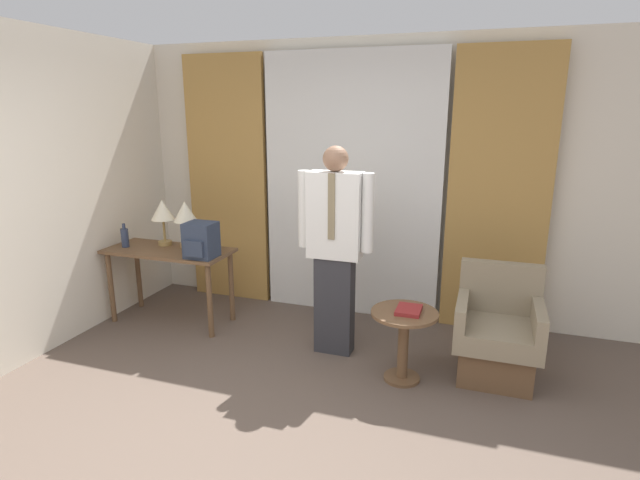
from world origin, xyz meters
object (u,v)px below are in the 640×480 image
at_px(person, 335,244).
at_px(armchair, 497,337).
at_px(table_lamp_left, 163,212).
at_px(side_table, 404,334).
at_px(table_lamp_right, 185,214).
at_px(bottle_near_edge, 125,237).
at_px(book, 409,310).
at_px(desk, 169,261).
at_px(backpack, 201,240).

bearing_deg(person, armchair, 0.48).
xyz_separation_m(table_lamp_left, side_table, (2.47, -0.51, -0.68)).
height_order(table_lamp_right, bottle_near_edge, table_lamp_right).
bearing_deg(person, side_table, -24.35).
relative_size(bottle_near_edge, book, 1.03).
distance_m(desk, table_lamp_left, 0.48).
bearing_deg(table_lamp_right, table_lamp_left, 180.00).
bearing_deg(bottle_near_edge, table_lamp_left, 30.21).
bearing_deg(armchair, person, -179.52).
bearing_deg(side_table, table_lamp_left, 168.24).
bearing_deg(book, person, 157.12).
xyz_separation_m(desk, backpack, (0.45, -0.12, 0.27)).
xyz_separation_m(person, book, (0.67, -0.28, -0.38)).
relative_size(table_lamp_left, armchair, 0.52).
relative_size(table_lamp_right, side_table, 0.80).
xyz_separation_m(armchair, book, (-0.65, -0.29, 0.25)).
xyz_separation_m(table_lamp_left, table_lamp_right, (0.25, 0.00, 0.00)).
xyz_separation_m(bottle_near_edge, backpack, (0.89, -0.07, 0.06)).
height_order(table_lamp_left, side_table, table_lamp_left).
distance_m(desk, book, 2.40).
distance_m(table_lamp_left, person, 1.84).
bearing_deg(backpack, table_lamp_left, 156.01).
distance_m(desk, backpack, 0.54).
distance_m(desk, table_lamp_right, 0.48).
bearing_deg(desk, table_lamp_right, 45.75).
distance_m(table_lamp_left, backpack, 0.65).
distance_m(person, book, 0.82).
bearing_deg(table_lamp_right, book, -12.71).
bearing_deg(side_table, bottle_near_edge, 173.33).
distance_m(backpack, side_table, 1.98).
distance_m(bottle_near_edge, backpack, 0.90).
relative_size(bottle_near_edge, backpack, 0.73).
distance_m(person, armchair, 1.46).
bearing_deg(backpack, side_table, -7.77).
bearing_deg(armchair, table_lamp_left, 176.14).
height_order(backpack, side_table, backpack).
bearing_deg(table_lamp_left, armchair, -3.86).
relative_size(desk, bottle_near_edge, 5.21).
xyz_separation_m(desk, book, (2.37, -0.38, -0.04)).
xyz_separation_m(bottle_near_edge, person, (2.15, -0.04, 0.13)).
height_order(armchair, book, armchair).
height_order(table_lamp_left, table_lamp_right, same).
height_order(side_table, book, book).
height_order(table_lamp_left, bottle_near_edge, table_lamp_left).
relative_size(desk, person, 0.69).
xyz_separation_m(table_lamp_left, armchair, (3.15, -0.21, -0.74)).
relative_size(backpack, side_table, 0.57).
height_order(backpack, book, backpack).
distance_m(desk, bottle_near_edge, 0.50).
relative_size(desk, backpack, 3.78).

